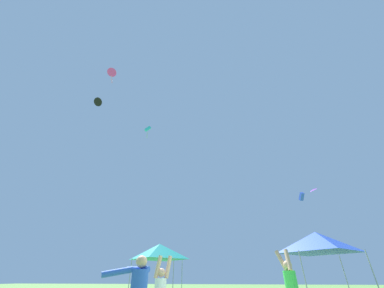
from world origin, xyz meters
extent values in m
cylinder|color=green|center=(2.11, 2.20, 1.23)|extent=(0.37, 0.37, 0.70)
sphere|color=tan|center=(2.11, 2.20, 1.74)|extent=(0.26, 0.26, 0.26)
cylinder|color=tan|center=(2.15, 2.17, 1.88)|extent=(0.18, 0.42, 0.65)
cylinder|color=tan|center=(2.01, 2.50, 1.88)|extent=(0.34, 0.42, 0.65)
sphere|color=tan|center=(-1.64, 0.97, 1.52)|extent=(0.23, 0.23, 0.23)
cylinder|color=tan|center=(-1.72, 0.90, 1.67)|extent=(0.24, 0.14, 0.59)
cylinder|color=tan|center=(-1.47, 1.08, 1.67)|extent=(0.22, 0.25, 0.59)
cylinder|color=blue|center=(-1.66, -0.67, 1.21)|extent=(0.36, 0.36, 0.69)
sphere|color=tan|center=(-1.66, -0.67, 1.71)|extent=(0.25, 0.25, 0.25)
cylinder|color=blue|center=(-1.80, -0.51, 1.56)|extent=(0.65, 0.36, 0.13)
cylinder|color=blue|center=(-2.12, -0.85, 1.50)|extent=(0.65, 0.41, 0.23)
cylinder|color=#9E9EA3|center=(3.84, 7.11, 1.30)|extent=(0.05, 0.05, 2.60)
cylinder|color=#9E9EA3|center=(6.96, 7.11, 1.30)|extent=(0.05, 0.05, 2.60)
cylinder|color=#9E9EA3|center=(3.84, 10.23, 1.30)|extent=(0.05, 0.05, 2.60)
cylinder|color=#9E9EA3|center=(6.96, 10.23, 1.30)|extent=(0.05, 0.05, 2.60)
pyramid|color=blue|center=(5.40, 8.67, 3.15)|extent=(3.47, 3.47, 1.11)
cylinder|color=#9E9EA3|center=(-6.84, 11.38, 1.32)|extent=(0.05, 0.05, 2.64)
cylinder|color=#9E9EA3|center=(-3.67, 11.38, 1.32)|extent=(0.05, 0.05, 2.64)
cylinder|color=#9E9EA3|center=(-6.84, 14.55, 1.32)|extent=(0.05, 0.05, 2.64)
cylinder|color=#9E9EA3|center=(-3.67, 14.55, 1.32)|extent=(0.05, 0.05, 2.64)
pyramid|color=teal|center=(-5.25, 12.97, 3.20)|extent=(3.52, 3.52, 1.13)
pyramid|color=purple|center=(13.11, 27.29, 12.39)|extent=(1.43, 1.33, 0.66)
cone|color=#D6389E|center=(-12.23, 10.87, 23.03)|extent=(1.35, 1.30, 0.65)
sphere|color=pink|center=(-12.17, 10.89, 22.33)|extent=(0.13, 0.13, 0.13)
sphere|color=pink|center=(-12.11, 10.91, 22.06)|extent=(0.13, 0.13, 0.13)
sphere|color=pink|center=(-12.04, 10.93, 21.80)|extent=(0.13, 0.13, 0.13)
sphere|color=pink|center=(-11.98, 10.95, 21.54)|extent=(0.13, 0.13, 0.13)
sphere|color=pink|center=(-11.92, 10.97, 21.28)|extent=(0.13, 0.13, 0.13)
cube|color=blue|center=(8.95, 20.18, 9.33)|extent=(0.57, 0.91, 0.91)
cone|color=black|center=(-15.08, 13.62, 21.05)|extent=(1.21, 0.97, 0.93)
cube|color=#2DB7CC|center=(-7.03, 11.73, 14.58)|extent=(0.68, 0.53, 0.66)
sphere|color=#75D138|center=(-7.00, 11.66, 14.00)|extent=(0.09, 0.09, 0.09)
sphere|color=#75D138|center=(-6.96, 11.60, 13.70)|extent=(0.09, 0.09, 0.09)
sphere|color=#75D138|center=(-6.93, 11.53, 13.41)|extent=(0.09, 0.09, 0.09)
camera|label=1|loc=(0.34, -6.12, 1.39)|focal=20.73mm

